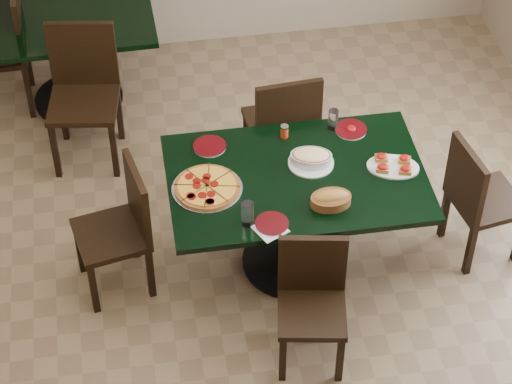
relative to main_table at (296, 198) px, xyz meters
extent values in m
plane|color=#7C6447|center=(-0.40, -0.21, -0.57)|extent=(5.50, 5.50, 0.00)
cube|color=black|center=(0.00, 0.00, 0.16)|extent=(1.53, 0.99, 0.04)
cylinder|color=black|center=(0.00, 0.00, -0.21)|extent=(0.13, 0.13, 0.71)
cylinder|color=black|center=(0.00, 0.00, -0.55)|extent=(0.66, 0.66, 0.03)
cube|color=black|center=(-1.30, 1.91, 0.16)|extent=(1.24, 0.91, 0.04)
cylinder|color=black|center=(-1.30, 1.91, -0.21)|extent=(0.13, 0.13, 0.71)
cylinder|color=black|center=(-1.30, 1.91, -0.55)|extent=(0.67, 0.67, 0.03)
cube|color=black|center=(0.06, 0.84, -0.12)|extent=(0.47, 0.47, 0.04)
cube|color=black|center=(0.07, 0.64, 0.14)|extent=(0.44, 0.07, 0.47)
cube|color=black|center=(0.23, 1.04, -0.35)|extent=(0.04, 0.04, 0.43)
cube|color=black|center=(0.26, 0.66, -0.35)|extent=(0.04, 0.04, 0.43)
cube|color=black|center=(-0.15, 1.01, -0.35)|extent=(0.04, 0.04, 0.43)
cube|color=black|center=(-0.12, 0.63, -0.35)|extent=(0.04, 0.04, 0.43)
cube|color=black|center=(-0.05, -0.75, -0.18)|extent=(0.44, 0.44, 0.04)
cube|color=black|center=(-0.02, -0.58, 0.05)|extent=(0.38, 0.11, 0.41)
cube|color=black|center=(-0.23, -0.88, -0.38)|extent=(0.05, 0.05, 0.37)
cube|color=black|center=(-0.18, -0.56, -0.38)|extent=(0.05, 0.05, 0.37)
cube|color=black|center=(0.08, -0.94, -0.38)|extent=(0.05, 0.05, 0.37)
cube|color=black|center=(0.14, -0.62, -0.38)|extent=(0.05, 0.05, 0.37)
cube|color=black|center=(1.21, -0.06, -0.15)|extent=(0.47, 0.47, 0.04)
cube|color=black|center=(1.02, -0.10, 0.09)|extent=(0.11, 0.41, 0.44)
cube|color=black|center=(1.06, -0.27, -0.37)|extent=(0.05, 0.05, 0.40)
cube|color=black|center=(1.35, 0.14, -0.37)|extent=(0.05, 0.05, 0.40)
cube|color=black|center=(1.00, 0.08, -0.37)|extent=(0.05, 0.05, 0.40)
cube|color=black|center=(-1.13, 0.01, -0.14)|extent=(0.49, 0.49, 0.04)
cube|color=black|center=(-0.94, 0.05, 0.10)|extent=(0.12, 0.41, 0.44)
cube|color=black|center=(-1.34, 0.15, -0.37)|extent=(0.05, 0.05, 0.40)
cube|color=black|center=(-0.99, 0.22, -0.37)|extent=(0.05, 0.05, 0.40)
cube|color=black|center=(-1.26, -0.20, -0.37)|extent=(0.05, 0.05, 0.40)
cube|color=black|center=(-0.92, -0.13, -0.37)|extent=(0.05, 0.05, 0.40)
cube|color=black|center=(-1.24, 1.24, -0.09)|extent=(0.53, 0.53, 0.04)
cube|color=black|center=(-1.21, 1.45, 0.18)|extent=(0.47, 0.11, 0.50)
cube|color=black|center=(-1.47, 1.07, -0.34)|extent=(0.05, 0.05, 0.46)
cube|color=black|center=(-1.41, 1.47, -0.34)|extent=(0.05, 0.05, 0.46)
cube|color=black|center=(-1.07, 1.01, -0.34)|extent=(0.05, 0.05, 0.46)
cube|color=black|center=(-1.01, 1.41, -0.34)|extent=(0.05, 0.05, 0.46)
cube|color=black|center=(-1.64, 1.96, 0.17)|extent=(0.05, 0.46, 0.49)
cube|color=black|center=(-1.65, 2.16, -0.34)|extent=(0.04, 0.04, 0.45)
cube|color=black|center=(-1.65, 1.76, -0.34)|extent=(0.04, 0.04, 0.45)
cylinder|color=silver|center=(-0.54, -0.03, 0.19)|extent=(0.41, 0.41, 0.01)
cylinder|color=brown|center=(-0.54, -0.03, 0.20)|extent=(0.39, 0.39, 0.02)
cylinder|color=gold|center=(-0.54, -0.03, 0.21)|extent=(0.34, 0.34, 0.01)
cylinder|color=silver|center=(0.11, 0.09, 0.19)|extent=(0.28, 0.28, 0.01)
ellipsoid|color=beige|center=(0.11, 0.09, 0.25)|extent=(0.25, 0.19, 0.04)
ellipsoid|color=#B77832|center=(0.15, -0.27, 0.24)|extent=(0.21, 0.10, 0.08)
cylinder|color=silver|center=(-0.21, -0.38, 0.19)|extent=(0.19, 0.19, 0.01)
cylinder|color=#3A0307|center=(-0.21, -0.38, 0.19)|extent=(0.19, 0.19, 0.00)
cylinder|color=silver|center=(0.41, 0.35, 0.19)|extent=(0.20, 0.20, 0.01)
cylinder|color=#3A0307|center=(0.41, 0.35, 0.19)|extent=(0.20, 0.20, 0.00)
ellipsoid|color=#A21108|center=(0.41, 0.35, 0.20)|extent=(0.06, 0.06, 0.03)
cylinder|color=silver|center=(-0.47, 0.34, 0.19)|extent=(0.20, 0.20, 0.01)
cylinder|color=#3A0307|center=(-0.47, 0.34, 0.19)|extent=(0.20, 0.20, 0.00)
cube|color=silver|center=(-0.23, -0.41, 0.18)|extent=(0.21, 0.21, 0.00)
cube|color=silver|center=(-0.21, -0.41, 0.19)|extent=(0.08, 0.14, 0.00)
cylinder|color=silver|center=(0.31, 0.40, 0.25)|extent=(0.06, 0.06, 0.14)
cylinder|color=silver|center=(-0.35, -0.34, 0.26)|extent=(0.07, 0.07, 0.15)
cylinder|color=#AA2E12|center=(-0.01, 0.36, 0.22)|extent=(0.05, 0.05, 0.08)
cylinder|color=silver|center=(-0.01, 0.36, 0.26)|extent=(0.05, 0.05, 0.01)
camera|label=1|loc=(-0.93, -4.24, 4.17)|focal=70.00mm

